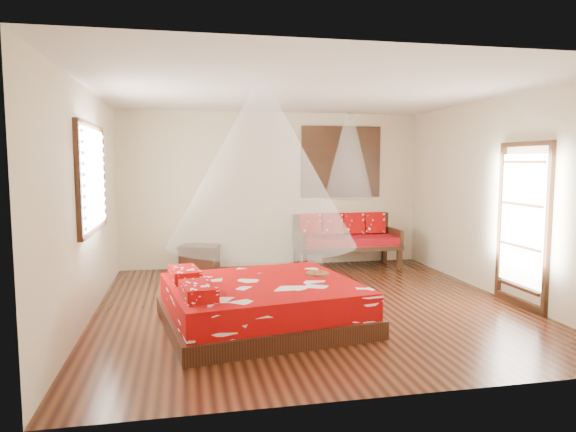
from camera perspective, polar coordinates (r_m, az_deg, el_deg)
The scene contains 10 objects.
room at distance 6.71m, azimuth 2.39°, elevation 1.75°, with size 5.54×5.54×2.84m.
bed at distance 6.09m, azimuth -3.05°, elevation -9.67°, with size 2.50×2.33×0.65m.
daybed at distance 9.43m, azimuth 6.42°, elevation -2.42°, with size 1.85×0.82×0.96m.
storage_chest at distance 9.10m, azimuth -9.79°, elevation -4.62°, with size 0.78×0.66×0.46m.
shutter_panel at distance 9.65m, azimuth 5.91°, elevation 5.99°, with size 1.52×0.06×1.32m.
window_left at distance 6.79m, azimuth -20.89°, elevation 3.95°, with size 0.10×1.74×1.34m.
glazed_door at distance 7.35m, azimuth 24.60°, elevation -1.01°, with size 0.08×1.02×2.16m.
wine_tray at distance 6.42m, azimuth 3.30°, elevation -6.01°, with size 0.28×0.28×0.23m.
mosquito_net_main at distance 5.87m, azimuth -2.94°, elevation 5.53°, with size 2.17×2.17×1.80m, color white.
mosquito_net_daybed at distance 9.21m, azimuth 6.78°, elevation 6.60°, with size 0.86×0.86×1.50m, color white.
Camera 1 is at (-1.59, -6.50, 1.90)m, focal length 32.00 mm.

